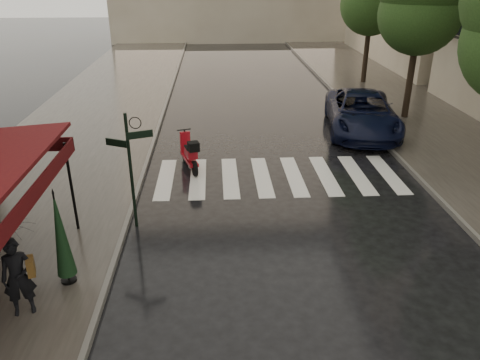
{
  "coord_description": "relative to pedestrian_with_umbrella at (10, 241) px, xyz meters",
  "views": [
    {
      "loc": [
        0.94,
        -7.93,
        6.28
      ],
      "look_at": [
        1.54,
        2.72,
        1.4
      ],
      "focal_mm": 35.0,
      "sensor_mm": 36.0,
      "label": 1
    }
  ],
  "objects": [
    {
      "name": "ground",
      "position": [
        2.84,
        0.45,
        -1.74
      ],
      "size": [
        120.0,
        120.0,
        0.0
      ],
      "primitive_type": "plane",
      "color": "black",
      "rests_on": "ground"
    },
    {
      "name": "sidewalk_near",
      "position": [
        -1.66,
        12.45,
        -1.68
      ],
      "size": [
        6.0,
        60.0,
        0.12
      ],
      "primitive_type": "cube",
      "color": "#38332D",
      "rests_on": "ground"
    },
    {
      "name": "sidewalk_far",
      "position": [
        13.09,
        12.45,
        -1.68
      ],
      "size": [
        5.5,
        60.0,
        0.12
      ],
      "primitive_type": "cube",
      "color": "#38332D",
      "rests_on": "ground"
    },
    {
      "name": "curb_near",
      "position": [
        1.39,
        12.45,
        -1.67
      ],
      "size": [
        0.12,
        60.0,
        0.16
      ],
      "primitive_type": "cube",
      "color": "#595651",
      "rests_on": "ground"
    },
    {
      "name": "curb_far",
      "position": [
        10.29,
        12.45,
        -1.67
      ],
      "size": [
        0.12,
        60.0,
        0.16
      ],
      "primitive_type": "cube",
      "color": "#595651",
      "rests_on": "ground"
    },
    {
      "name": "crosswalk",
      "position": [
        5.81,
        6.45,
        -1.74
      ],
      "size": [
        7.85,
        3.2,
        0.01
      ],
      "color": "silver",
      "rests_on": "ground"
    },
    {
      "name": "signpost",
      "position": [
        1.64,
        3.45,
        0.09
      ],
      "size": [
        1.17,
        0.29,
        3.1
      ],
      "color": "black",
      "rests_on": "ground"
    },
    {
      "name": "pedestrian_with_umbrella",
      "position": [
        0.0,
        0.0,
        0.0
      ],
      "size": [
        1.23,
        1.24,
        2.44
      ],
      "rotation": [
        0.0,
        0.0,
        0.32
      ],
      "color": "black",
      "rests_on": "sidewalk_near"
    },
    {
      "name": "scooter",
      "position": [
        2.91,
        7.23,
        -1.18
      ],
      "size": [
        0.81,
        1.79,
        1.21
      ],
      "rotation": [
        0.0,
        0.0,
        0.3
      ],
      "color": "black",
      "rests_on": "ground"
    },
    {
      "name": "parked_car",
      "position": [
        9.84,
        10.87,
        -0.94
      ],
      "size": [
        3.54,
        6.12,
        1.6
      ],
      "primitive_type": "imported",
      "rotation": [
        0.0,
        0.0,
        -0.16
      ],
      "color": "black",
      "rests_on": "ground"
    },
    {
      "name": "parasol_back",
      "position": [
        0.57,
        0.95,
        -0.46
      ],
      "size": [
        0.4,
        0.4,
        2.15
      ],
      "color": "black",
      "rests_on": "sidewalk_near"
    }
  ]
}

